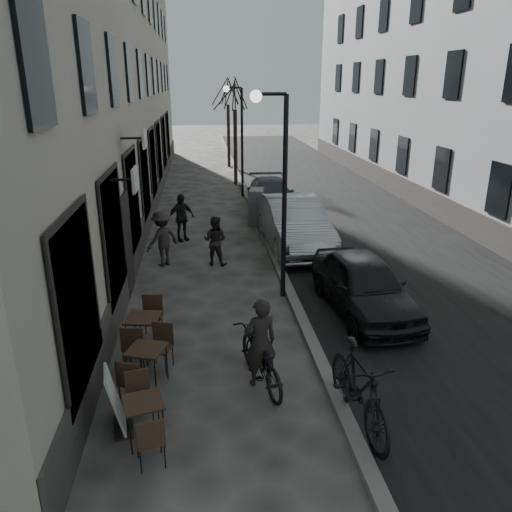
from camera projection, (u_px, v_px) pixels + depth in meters
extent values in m
plane|color=#383533|center=(349.00, 460.00, 7.35)|extent=(120.00, 120.00, 0.00)
cube|color=black|center=(330.00, 203.00, 22.76)|extent=(7.30, 60.00, 0.00)
cube|color=#65635E|center=(251.00, 204.00, 22.35)|extent=(0.25, 60.00, 0.12)
cube|color=gray|center=(92.00, 8.00, 19.54)|extent=(4.00, 35.00, 16.00)
cube|color=gray|center=(467.00, 13.00, 21.18)|extent=(4.00, 35.00, 16.00)
cylinder|color=black|center=(284.00, 202.00, 12.15)|extent=(0.12, 0.12, 5.00)
cylinder|color=black|center=(271.00, 94.00, 11.28)|extent=(0.70, 0.08, 0.08)
sphere|color=#FFF2CC|center=(256.00, 96.00, 11.26)|extent=(0.28, 0.28, 0.28)
cylinder|color=black|center=(242.00, 144.00, 23.40)|extent=(0.12, 0.12, 5.00)
cylinder|color=black|center=(234.00, 88.00, 22.53)|extent=(0.70, 0.08, 0.08)
sphere|color=#FFF2CC|center=(226.00, 89.00, 22.51)|extent=(0.28, 0.28, 0.28)
cylinder|color=black|center=(235.00, 148.00, 26.38)|extent=(0.20, 0.20, 3.90)
cylinder|color=black|center=(229.00, 136.00, 32.01)|extent=(0.20, 0.20, 3.90)
cube|color=black|center=(143.00, 402.00, 7.51)|extent=(0.71, 0.71, 0.04)
cylinder|color=black|center=(131.00, 436.00, 7.33)|extent=(0.02, 0.02, 0.68)
cylinder|color=black|center=(164.00, 428.00, 7.49)|extent=(0.02, 0.02, 0.68)
cylinder|color=black|center=(127.00, 416.00, 7.77)|extent=(0.02, 0.02, 0.68)
cylinder|color=black|center=(158.00, 409.00, 7.93)|extent=(0.02, 0.02, 0.68)
cube|color=black|center=(146.00, 349.00, 8.91)|extent=(0.80, 0.80, 0.04)
cylinder|color=black|center=(128.00, 374.00, 8.85)|extent=(0.02, 0.02, 0.73)
cylinder|color=black|center=(155.00, 378.00, 8.74)|extent=(0.02, 0.02, 0.73)
cylinder|color=black|center=(141.00, 359.00, 9.33)|extent=(0.02, 0.02, 0.73)
cylinder|color=black|center=(167.00, 362.00, 9.22)|extent=(0.02, 0.02, 0.73)
cube|color=black|center=(143.00, 318.00, 10.02)|extent=(0.75, 0.75, 0.04)
cylinder|color=black|center=(127.00, 342.00, 9.91)|extent=(0.03, 0.03, 0.75)
cylinder|color=black|center=(154.00, 342.00, 9.89)|extent=(0.03, 0.03, 0.75)
cylinder|color=black|center=(135.00, 329.00, 10.43)|extent=(0.03, 0.03, 0.75)
cylinder|color=black|center=(160.00, 330.00, 10.40)|extent=(0.03, 0.03, 0.75)
cube|color=black|center=(123.00, 427.00, 8.01)|extent=(0.40, 0.66, 0.04)
cube|color=beige|center=(115.00, 400.00, 7.82)|extent=(0.36, 0.65, 1.03)
cube|color=slate|center=(256.00, 207.00, 19.28)|extent=(0.70, 1.01, 1.37)
imported|color=black|center=(260.00, 358.00, 9.05)|extent=(1.14, 2.07, 1.03)
imported|color=black|center=(260.00, 342.00, 8.94)|extent=(0.69, 0.54, 1.69)
imported|color=black|center=(215.00, 240.00, 14.96)|extent=(0.90, 0.81, 1.51)
imported|color=#2D2A27|center=(162.00, 238.00, 14.88)|extent=(1.22, 1.18, 1.68)
imported|color=black|center=(181.00, 218.00, 17.19)|extent=(1.05, 0.82, 1.66)
imported|color=black|center=(364.00, 285.00, 11.87)|extent=(1.94, 4.20, 1.39)
imported|color=#9CA0A4|center=(294.00, 223.00, 16.49)|extent=(1.98, 5.11, 1.66)
imported|color=#34363D|center=(271.00, 195.00, 21.48)|extent=(1.89, 4.51, 1.30)
imported|color=black|center=(359.00, 388.00, 7.89)|extent=(0.86, 2.31, 1.36)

